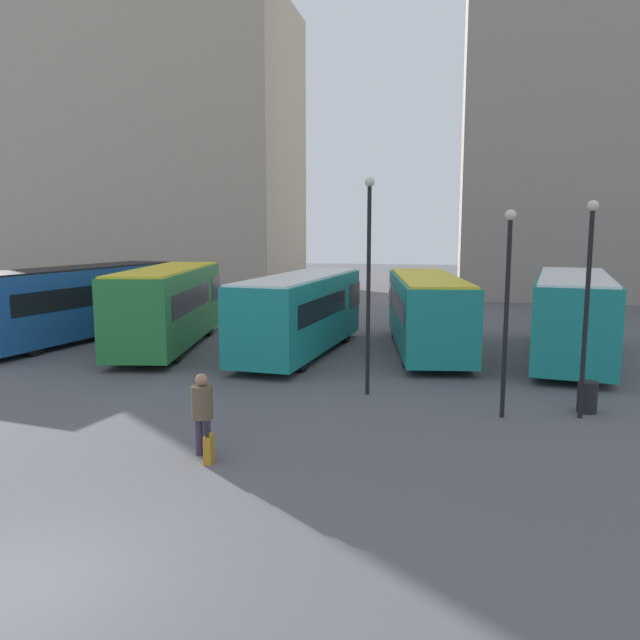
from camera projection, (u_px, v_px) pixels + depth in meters
ground_plane at (6, 593)px, 8.47m from camera, size 160.00×160.00×0.00m
building_block_left at (118, 152)px, 50.99m from camera, size 28.70×12.31×22.17m
bus_0 at (77, 300)px, 27.71m from camera, size 4.53×11.62×3.22m
bus_1 at (169, 305)px, 25.78m from camera, size 4.08×9.91×3.31m
bus_2 at (301, 311)px, 24.50m from camera, size 3.37×9.58×3.10m
bus_3 at (427, 310)px, 25.10m from camera, size 3.90×10.04×3.04m
bus_4 at (572, 314)px, 23.39m from camera, size 4.11×9.93×3.21m
traveler at (202, 407)px, 13.50m from camera, size 0.52×0.52×1.82m
suitcase at (209, 449)px, 13.14m from camera, size 0.20×0.39×0.87m
lamp_post_0 at (507, 297)px, 15.91m from camera, size 0.28×0.28×5.39m
lamp_post_1 at (588, 292)px, 15.83m from camera, size 0.28×0.28×5.61m
lamp_post_2 at (369, 271)px, 18.12m from camera, size 0.28×0.28×6.36m
trash_bin at (587, 397)px, 16.74m from camera, size 0.52×0.52×0.85m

